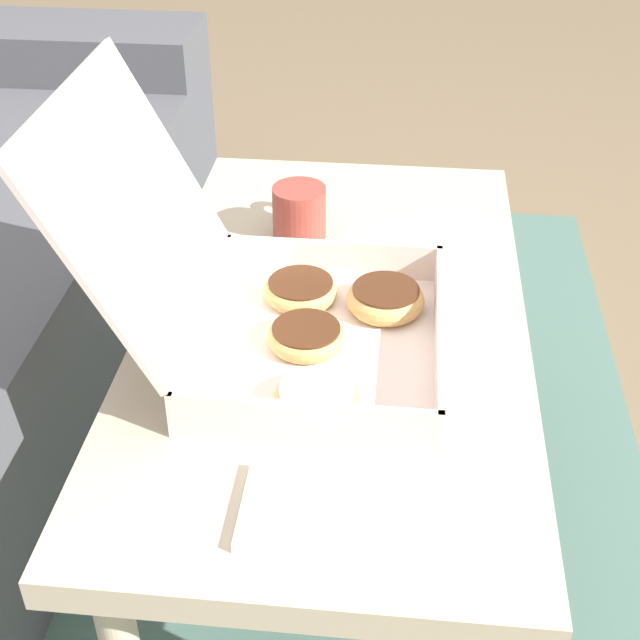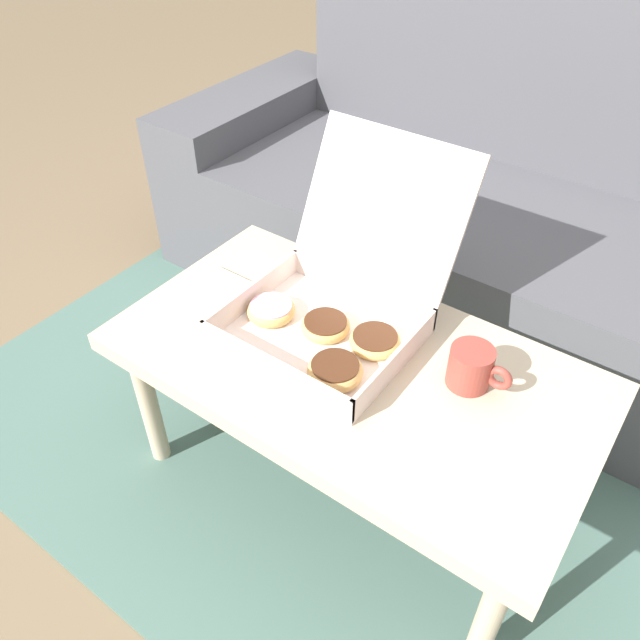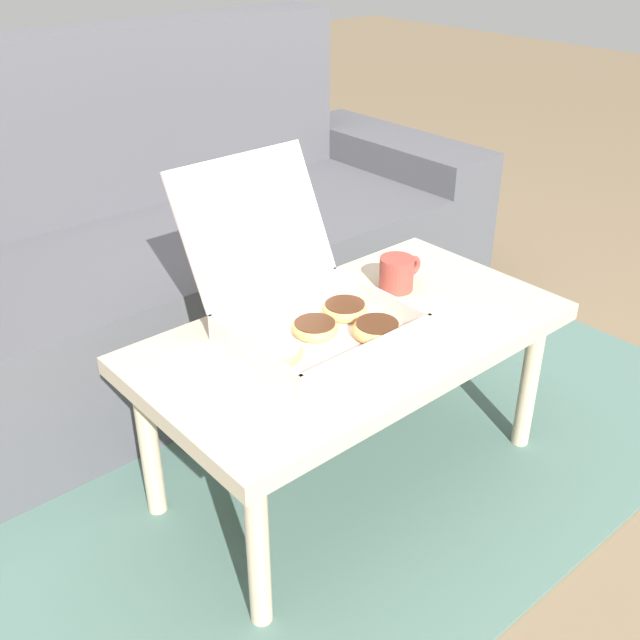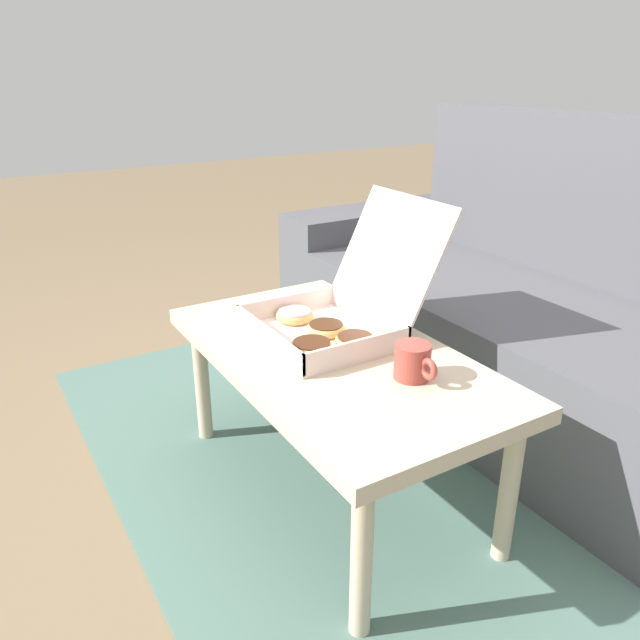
# 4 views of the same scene
# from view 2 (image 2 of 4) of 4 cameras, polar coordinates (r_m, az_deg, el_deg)

# --- Properties ---
(ground_plane) EXTENTS (12.00, 12.00, 0.00)m
(ground_plane) POSITION_cam_2_polar(r_m,az_deg,el_deg) (1.58, 3.29, -13.71)
(ground_plane) COLOR #756047
(area_rug) EXTENTS (2.21, 1.75, 0.01)m
(area_rug) POSITION_cam_2_polar(r_m,az_deg,el_deg) (1.75, 8.73, -6.99)
(area_rug) COLOR #4C6B60
(area_rug) RESTS_ON ground_plane
(couch) EXTENTS (2.09, 0.80, 0.94)m
(couch) POSITION_cam_2_polar(r_m,az_deg,el_deg) (1.94, 16.99, 8.41)
(couch) COLOR #4C4C51
(couch) RESTS_ON ground_plane
(coffee_table) EXTENTS (0.97, 0.52, 0.42)m
(coffee_table) POSITION_cam_2_polar(r_m,az_deg,el_deg) (1.27, 2.86, -5.08)
(coffee_table) COLOR #C6B293
(coffee_table) RESTS_ON ground_plane
(pastry_box) EXTENTS (0.36, 0.45, 0.34)m
(pastry_box) POSITION_cam_2_polar(r_m,az_deg,el_deg) (1.26, 1.54, 1.24)
(pastry_box) COLOR silver
(pastry_box) RESTS_ON coffee_table
(coffee_mug) EXTENTS (0.12, 0.08, 0.08)m
(coffee_mug) POSITION_cam_2_polar(r_m,az_deg,el_deg) (1.19, 13.72, -4.24)
(coffee_mug) COLOR #993D33
(coffee_mug) RESTS_ON coffee_table
(napkin_stack) EXTENTS (0.12, 0.12, 0.01)m
(napkin_stack) POSITION_cam_2_polar(r_m,az_deg,el_deg) (1.42, -9.42, 2.86)
(napkin_stack) COLOR white
(napkin_stack) RESTS_ON coffee_table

